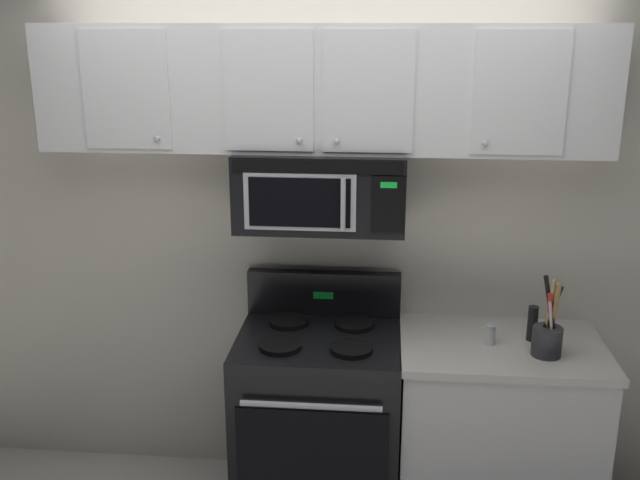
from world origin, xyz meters
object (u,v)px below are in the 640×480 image
Objects in this scene: stove_range at (319,419)px; over_range_microwave at (321,189)px; pepper_mill at (532,323)px; utensil_crock_charcoal at (548,335)px; salt_shaker at (490,335)px.

over_range_microwave is (-0.00, 0.12, 1.11)m from stove_range.
over_range_microwave is 1.15m from pepper_mill.
pepper_mill is at bearing -3.66° from over_range_microwave.
over_range_microwave is 1.19m from utensil_crock_charcoal.
stove_range is 1.47× the size of over_range_microwave.
pepper_mill is (0.98, -0.06, -0.59)m from over_range_microwave.
stove_range is at bearing 179.30° from salt_shaker.
stove_range reaches higher than pepper_mill.
pepper_mill is (-0.04, 0.16, -0.01)m from utensil_crock_charcoal.
pepper_mill is at bearing 17.86° from salt_shaker.
stove_range is 0.92m from salt_shaker.
salt_shaker is 0.21m from pepper_mill.
salt_shaker is at bearing -0.70° from stove_range.
stove_range is 11.84× the size of salt_shaker.
utensil_crock_charcoal is 0.16m from pepper_mill.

